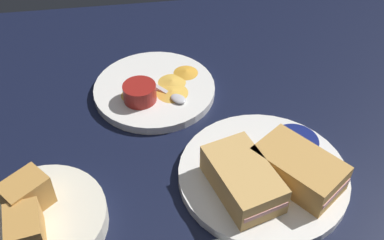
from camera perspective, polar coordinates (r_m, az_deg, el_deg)
ground_plane at (r=75.77cm, az=2.26°, el=-6.50°), size 110.00×110.00×3.00cm
plate_sandwich_main at (r=73.19cm, az=8.75°, el=-6.74°), size 26.44×26.44×1.60cm
sandwich_half_near at (r=68.10cm, az=6.27°, el=-7.24°), size 14.70×10.99×4.80cm
sandwich_half_far at (r=70.76cm, az=13.02°, el=-5.88°), size 14.97×13.85×4.80cm
ramekin_dark_sauce at (r=74.26cm, az=12.46°, el=-3.33°), size 7.36×7.36×3.63cm
spoon_by_dark_ramekin at (r=73.40cm, az=8.23°, el=-5.09°), size 2.70×9.96×0.80cm
plate_chips_companion at (r=87.76cm, az=-4.65°, el=3.77°), size 22.84×22.84×1.60cm
ramekin_light_gravy at (r=83.45cm, az=-6.50°, el=3.46°), size 6.02×6.02×3.21cm
spoon_by_gravy_ramekin at (r=84.31cm, az=-2.36°, el=3.01°), size 8.51×7.48×0.80cm
plantain_chip_scatter at (r=86.97cm, az=-2.95°, el=4.38°), size 12.26×16.31×0.60cm
bread_basket_rear at (r=68.91cm, az=-18.43°, el=-11.51°), size 18.42×18.42×8.14cm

